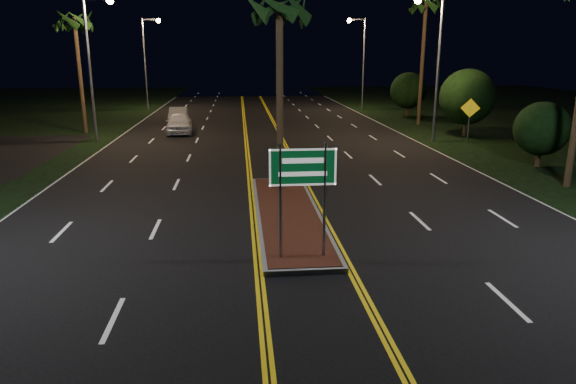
{
  "coord_description": "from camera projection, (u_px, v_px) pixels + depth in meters",
  "views": [
    {
      "loc": [
        -1.65,
        -10.39,
        5.61
      ],
      "look_at": [
        -0.35,
        3.26,
        1.9
      ],
      "focal_mm": 32.0,
      "sensor_mm": 36.0,
      "label": 1
    }
  ],
  "objects": [
    {
      "name": "streetlight_right_far",
      "position": [
        360.0,
        53.0,
        51.45
      ],
      "size": [
        1.91,
        0.44,
        9.0
      ],
      "color": "gray",
      "rests_on": "ground"
    },
    {
      "name": "shrub_near",
      "position": [
        542.0,
        129.0,
        25.77
      ],
      "size": [
        2.7,
        2.7,
        3.3
      ],
      "color": "#382819",
      "rests_on": "ground"
    },
    {
      "name": "car_near",
      "position": [
        179.0,
        121.0,
        37.14
      ],
      "size": [
        2.63,
        5.42,
        1.76
      ],
      "primitive_type": "imported",
      "rotation": [
        0.0,
        0.0,
        0.07
      ],
      "color": "white",
      "rests_on": "ground"
    },
    {
      "name": "streetlight_left_far",
      "position": [
        148.0,
        53.0,
        51.44
      ],
      "size": [
        1.91,
        0.44,
        9.0
      ],
      "color": "gray",
      "rests_on": "ground"
    },
    {
      "name": "palm_right_far",
      "position": [
        426.0,
        6.0,
        39.2
      ],
      "size": [
        2.4,
        2.4,
        10.3
      ],
      "color": "#382819",
      "rests_on": "ground"
    },
    {
      "name": "warning_sign",
      "position": [
        470.0,
        114.0,
        32.67
      ],
      "size": [
        1.14,
        0.41,
        2.85
      ],
      "rotation": [
        0.0,
        0.0,
        -0.32
      ],
      "color": "gray",
      "rests_on": "ground"
    },
    {
      "name": "highway_sign",
      "position": [
        303.0,
        178.0,
        13.66
      ],
      "size": [
        1.8,
        0.08,
        3.2
      ],
      "color": "gray",
      "rests_on": "ground"
    },
    {
      "name": "shrub_mid",
      "position": [
        467.0,
        97.0,
        35.22
      ],
      "size": [
        3.78,
        3.78,
        4.62
      ],
      "color": "#382819",
      "rests_on": "ground"
    },
    {
      "name": "palm_left_far",
      "position": [
        74.0,
        21.0,
        35.32
      ],
      "size": [
        2.4,
        2.4,
        8.8
      ],
      "color": "#382819",
      "rests_on": "ground"
    },
    {
      "name": "shrub_far",
      "position": [
        408.0,
        90.0,
        46.84
      ],
      "size": [
        3.24,
        3.24,
        3.96
      ],
      "color": "#382819",
      "rests_on": "ground"
    },
    {
      "name": "median_island",
      "position": [
        288.0,
        214.0,
        18.3
      ],
      "size": [
        2.25,
        10.25,
        0.17
      ],
      "color": "gray",
      "rests_on": "ground"
    },
    {
      "name": "palm_median",
      "position": [
        279.0,
        9.0,
        19.79
      ],
      "size": [
        2.4,
        2.4,
        8.3
      ],
      "color": "#382819",
      "rests_on": "ground"
    },
    {
      "name": "streetlight_left_mid",
      "position": [
        95.0,
        53.0,
        32.22
      ],
      "size": [
        1.91,
        0.44,
        9.0
      ],
      "color": "gray",
      "rests_on": "ground"
    },
    {
      "name": "ground",
      "position": [
        317.0,
        310.0,
        11.6
      ],
      "size": [
        120.0,
        120.0,
        0.0
      ],
      "primitive_type": "plane",
      "color": "black",
      "rests_on": "ground"
    },
    {
      "name": "car_far",
      "position": [
        178.0,
        114.0,
        41.95
      ],
      "size": [
        2.26,
        4.8,
        1.57
      ],
      "primitive_type": "imported",
      "rotation": [
        0.0,
        0.0,
        0.05
      ],
      "color": "#B7BCC2",
      "rests_on": "ground"
    },
    {
      "name": "streetlight_right_mid",
      "position": [
        433.0,
        53.0,
        32.23
      ],
      "size": [
        1.91,
        0.44,
        9.0
      ],
      "color": "gray",
      "rests_on": "ground"
    }
  ]
}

